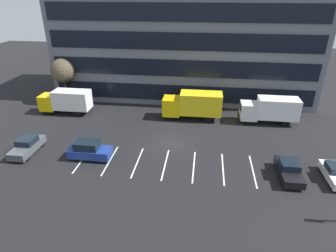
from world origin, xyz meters
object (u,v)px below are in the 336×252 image
Objects in this scene: suv_navy at (89,150)px; sedan_charcoal at (27,146)px; box_truck_yellow at (66,101)px; bare_tree at (63,71)px; box_truck_yellow_all at (193,104)px; box_truck_white at (270,109)px; sedan_black at (289,170)px; sedan_white at (335,173)px.

suv_navy is 6.90m from sedan_charcoal.
box_truck_yellow is 1.65× the size of suv_navy.
sedan_charcoal is 0.68× the size of bare_tree.
suv_navy is 0.65× the size of bare_tree.
box_truck_white is at bearing -0.13° from box_truck_yellow_all.
box_truck_yellow reaches higher than sedan_black.
box_truck_white reaches higher than sedan_charcoal.
suv_navy is at bearing 177.98° from sedan_black.
sedan_white is at bearing -41.23° from box_truck_yellow_all.
suv_navy is 19.15m from sedan_black.
box_truck_yellow is 28.87m from sedan_black.
box_truck_yellow is at bearing -178.66° from box_truck_yellow_all.
sedan_charcoal reaches higher than sedan_black.
sedan_white is at bearing -1.64° from sedan_charcoal.
box_truck_yellow_all is 15.07m from sedan_black.
sedan_white is 4.02m from sedan_black.
bare_tree reaches higher than suv_navy.
box_truck_yellow_all is at bearing -10.85° from bare_tree.
box_truck_white is 1.61× the size of sedan_charcoal.
box_truck_yellow is 5.38m from bare_tree.
box_truck_yellow is 1.07× the size of bare_tree.
box_truck_white is at bearing 22.28° from sedan_charcoal.
box_truck_white is 12.29m from sedan_white.
box_truck_white is (26.85, 0.38, 0.05)m from box_truck_yellow.
box_truck_yellow is 32.57m from sedan_white.
box_truck_white is 11.81m from sedan_black.
sedan_charcoal is at bearing -87.37° from box_truck_yellow.
box_truck_white is at bearing 107.50° from sedan_white.
sedan_charcoal is (-6.89, 0.27, -0.17)m from suv_navy.
sedan_charcoal is (-30.05, 0.86, 0.07)m from sedan_white.
sedan_charcoal is 1.03× the size of sedan_black.
suv_navy is 0.95× the size of sedan_charcoal.
suv_navy is 23.17m from sedan_white.
suv_navy is (-9.81, -11.10, -1.09)m from box_truck_yellow_all.
suv_navy is 1.05× the size of sedan_white.
box_truck_yellow_all is 1.73× the size of sedan_charcoal.
sedan_white is (30.53, -11.29, -1.14)m from box_truck_yellow.
sedan_charcoal reaches higher than sedan_white.
bare_tree is (-19.10, 3.66, 2.78)m from box_truck_yellow_all.
sedan_white is 0.93× the size of sedan_black.
box_truck_yellow_all is at bearing 138.77° from sedan_white.
bare_tree is at bearing 151.49° from sedan_black.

